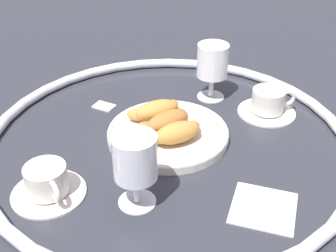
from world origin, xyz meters
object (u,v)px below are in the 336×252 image
croissant_large (178,133)px  croissant_extra (158,110)px  croissant_small (167,121)px  juice_glass_left (137,161)px  pastry_plate (168,133)px  coffee_cup_far (269,103)px  coffee_cup_near (49,183)px  sugar_packet (105,106)px  folded_napkin (265,207)px  juice_glass_right (214,62)px

croissant_large → croissant_extra: same height
croissant_small → juice_glass_left: bearing=-103.6°
pastry_plate → coffee_cup_far: (0.24, 0.10, 0.01)m
croissant_extra → coffee_cup_far: bearing=12.2°
pastry_plate → coffee_cup_near: size_ratio=1.93×
coffee_cup_far → sugar_packet: coffee_cup_far is taller
coffee_cup_far → juice_glass_left: juice_glass_left is taller
croissant_extra → sugar_packet: (-0.13, 0.08, -0.04)m
coffee_cup_near → folded_napkin: bearing=-5.5°
croissant_extra → coffee_cup_far: (0.26, 0.06, -0.01)m
croissant_small → juice_glass_right: 0.22m
juice_glass_left → pastry_plate: bearing=75.7°
croissant_small → pastry_plate: bearing=-55.9°
pastry_plate → juice_glass_left: size_ratio=1.87×
sugar_packet → juice_glass_left: bearing=-46.2°
croissant_large → coffee_cup_far: (0.22, 0.15, -0.01)m
coffee_cup_near → juice_glass_right: bearing=48.6°
coffee_cup_far → juice_glass_left: (-0.29, -0.31, 0.07)m
croissant_small → juice_glass_right: size_ratio=0.85×
juice_glass_left → juice_glass_right: size_ratio=1.00×
juice_glass_right → juice_glass_left: bearing=-112.7°
coffee_cup_near → croissant_large: bearing=31.3°
croissant_large → coffee_cup_far: croissant_large is taller
croissant_large → sugar_packet: croissant_large is taller
folded_napkin → croissant_extra: bearing=125.6°
coffee_cup_far → folded_napkin: (-0.07, -0.33, -0.02)m
coffee_cup_near → sugar_packet: size_ratio=2.72×
juice_glass_right → croissant_extra: bearing=-134.7°
juice_glass_right → croissant_large: bearing=-111.7°
croissant_large → folded_napkin: bearing=-50.2°
coffee_cup_far → sugar_packet: 0.39m
coffee_cup_far → juice_glass_right: juice_glass_right is taller
juice_glass_left → folded_napkin: (0.22, -0.02, -0.09)m
coffee_cup_near → coffee_cup_far: 0.53m
croissant_extra → sugar_packet: size_ratio=2.46×
pastry_plate → coffee_cup_near: (-0.21, -0.18, 0.01)m
juice_glass_left → coffee_cup_near: bearing=172.8°
croissant_extra → sugar_packet: 0.16m
coffee_cup_near → sugar_packet: 0.32m
coffee_cup_near → sugar_packet: bearing=79.1°
croissant_small → juice_glass_right: juice_glass_right is taller
croissant_extra → coffee_cup_near: croissant_extra is taller
pastry_plate → croissant_large: bearing=-64.2°
coffee_cup_near → folded_napkin: (0.38, -0.04, -0.02)m
croissant_small → sugar_packet: bearing=139.2°
coffee_cup_near → coffee_cup_far: same height
pastry_plate → juice_glass_right: size_ratio=1.87×
croissant_extra → coffee_cup_far: size_ratio=0.91×
folded_napkin → croissant_large: bearing=129.8°
croissant_extra → juice_glass_right: size_ratio=0.88×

